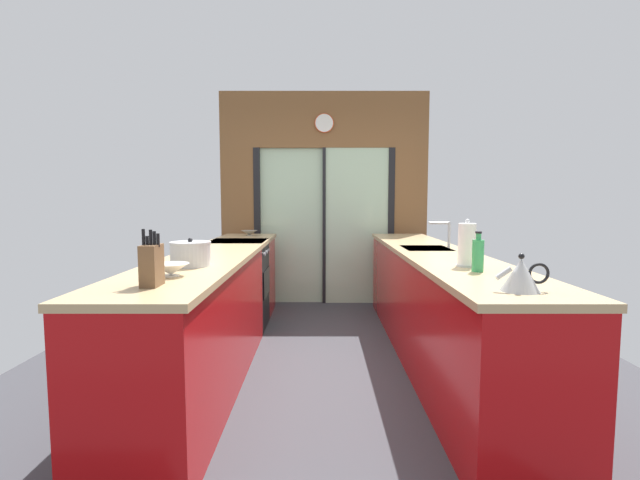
% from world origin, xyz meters
% --- Properties ---
extents(ground_plane, '(5.04, 7.60, 0.02)m').
position_xyz_m(ground_plane, '(0.00, 0.60, -0.01)').
color(ground_plane, '#38383D').
extents(back_wall_unit, '(2.64, 0.12, 2.70)m').
position_xyz_m(back_wall_unit, '(0.00, 2.40, 1.52)').
color(back_wall_unit, brown).
rests_on(back_wall_unit, ground_plane).
extents(left_counter_run, '(0.62, 3.80, 0.92)m').
position_xyz_m(left_counter_run, '(-0.91, 0.13, 0.47)').
color(left_counter_run, '#AD0C0F').
rests_on(left_counter_run, ground_plane).
extents(right_counter_run, '(0.62, 3.80, 0.92)m').
position_xyz_m(right_counter_run, '(0.91, 0.30, 0.46)').
color(right_counter_run, '#AD0C0F').
rests_on(right_counter_run, ground_plane).
extents(sink_faucet, '(0.19, 0.02, 0.23)m').
position_xyz_m(sink_faucet, '(1.05, 0.55, 1.08)').
color(sink_faucet, '#B7BABC').
rests_on(sink_faucet, right_counter_run).
extents(oven_range, '(0.60, 0.60, 0.92)m').
position_xyz_m(oven_range, '(-0.91, 1.25, 0.46)').
color(oven_range, black).
rests_on(oven_range, ground_plane).
extents(mixing_bowl_near, '(0.20, 0.20, 0.07)m').
position_xyz_m(mixing_bowl_near, '(-0.89, -0.92, 0.96)').
color(mixing_bowl_near, silver).
rests_on(mixing_bowl_near, left_counter_run).
extents(mixing_bowl_far, '(0.19, 0.19, 0.06)m').
position_xyz_m(mixing_bowl_far, '(-0.89, 1.90, 0.95)').
color(mixing_bowl_far, gray).
rests_on(mixing_bowl_far, left_counter_run).
extents(knife_block, '(0.09, 0.14, 0.29)m').
position_xyz_m(knife_block, '(-0.89, -1.21, 1.03)').
color(knife_block, brown).
rests_on(knife_block, left_counter_run).
extents(stock_pot, '(0.26, 0.26, 0.18)m').
position_xyz_m(stock_pot, '(-0.89, -0.53, 1.00)').
color(stock_pot, '#B7BABC').
rests_on(stock_pot, left_counter_run).
extents(kettle, '(0.26, 0.18, 0.18)m').
position_xyz_m(kettle, '(0.89, -1.34, 1.00)').
color(kettle, '#B7BABC').
rests_on(kettle, right_counter_run).
extents(soap_bottle, '(0.07, 0.07, 0.24)m').
position_xyz_m(soap_bottle, '(0.89, -0.76, 1.02)').
color(soap_bottle, '#339E56').
rests_on(soap_bottle, right_counter_run).
extents(paper_towel_roll, '(0.13, 0.13, 0.31)m').
position_xyz_m(paper_towel_roll, '(0.89, -0.55, 1.06)').
color(paper_towel_roll, '#B7BABC').
rests_on(paper_towel_roll, right_counter_run).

